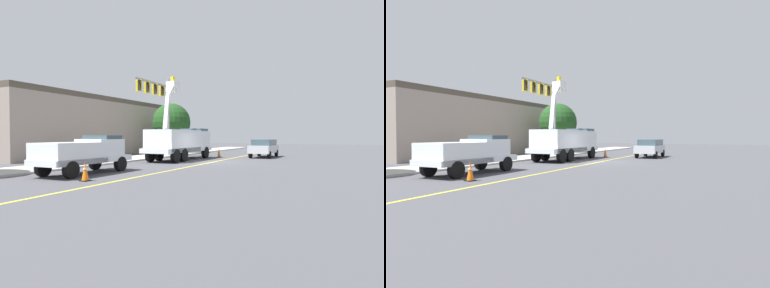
% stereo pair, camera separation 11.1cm
% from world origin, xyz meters
% --- Properties ---
extents(ground, '(120.00, 120.00, 0.00)m').
position_xyz_m(ground, '(0.00, 0.00, 0.00)').
color(ground, '#47474C').
extents(sidewalk_far_side, '(60.08, 9.05, 0.12)m').
position_xyz_m(sidewalk_far_side, '(-0.69, 7.57, 0.06)').
color(sidewalk_far_side, '#B2ADA3').
rests_on(sidewalk_far_side, ground).
extents(lane_centre_stripe, '(49.81, 4.71, 0.01)m').
position_xyz_m(lane_centre_stripe, '(0.00, 0.00, 0.00)').
color(lane_centre_stripe, yellow).
rests_on(lane_centre_stripe, ground).
extents(utility_bucket_truck, '(8.39, 3.59, 7.34)m').
position_xyz_m(utility_bucket_truck, '(0.95, 3.52, 1.62)').
color(utility_bucket_truck, white).
rests_on(utility_bucket_truck, ground).
extents(service_pickup_truck, '(5.77, 2.60, 2.06)m').
position_xyz_m(service_pickup_truck, '(-10.20, 2.48, 1.12)').
color(service_pickup_truck, white).
rests_on(service_pickup_truck, ground).
extents(passing_minivan, '(4.95, 2.33, 1.69)m').
position_xyz_m(passing_minivan, '(7.70, -1.58, 0.97)').
color(passing_minivan, silver).
rests_on(passing_minivan, ground).
extents(traffic_cone_leading, '(0.40, 0.40, 0.89)m').
position_xyz_m(traffic_cone_leading, '(-12.07, 0.21, 0.44)').
color(traffic_cone_leading, black).
rests_on(traffic_cone_leading, ground).
extents(traffic_cone_mid_front, '(0.40, 0.40, 0.87)m').
position_xyz_m(traffic_cone_mid_front, '(5.45, 2.06, 0.43)').
color(traffic_cone_mid_front, black).
rests_on(traffic_cone_mid_front, ground).
extents(traffic_signal_mast, '(5.73, 0.91, 7.58)m').
position_xyz_m(traffic_signal_mast, '(2.24, 6.81, 5.47)').
color(traffic_signal_mast, gray).
rests_on(traffic_signal_mast, ground).
extents(commercial_building_backdrop, '(26.11, 9.74, 6.07)m').
position_xyz_m(commercial_building_backdrop, '(3.53, 16.69, 3.04)').
color(commercial_building_backdrop, gray).
rests_on(commercial_building_backdrop, ground).
extents(street_tree_right, '(4.49, 4.49, 5.84)m').
position_xyz_m(street_tree_right, '(9.19, 10.10, 3.59)').
color(street_tree_right, brown).
rests_on(street_tree_right, ground).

